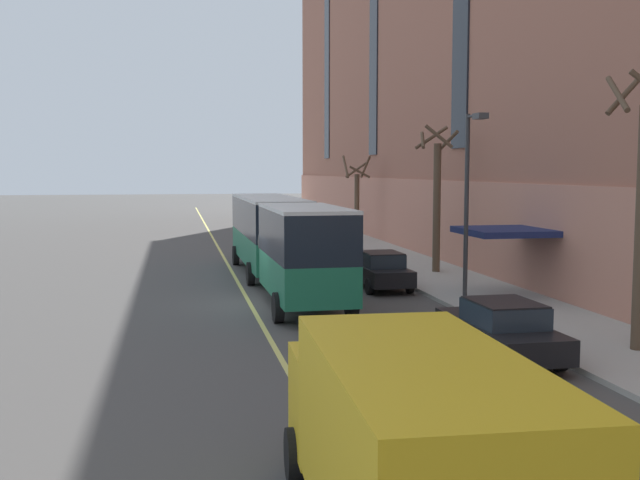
{
  "coord_description": "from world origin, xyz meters",
  "views": [
    {
      "loc": [
        -3.25,
        -27.26,
        4.93
      ],
      "look_at": [
        3.12,
        5.65,
        1.8
      ],
      "focal_mm": 42.0,
      "sensor_mm": 36.0,
      "label": 1
    }
  ],
  "objects_px": {
    "parked_car_black_1": "(381,270)",
    "parked_car_red_3": "(295,228)",
    "street_tree_mid_block": "(436,196)",
    "fire_hydrant": "(342,242)",
    "city_bus": "(280,236)",
    "street_tree_far_uptown": "(357,198)",
    "parked_car_black_4": "(283,222)",
    "box_truck": "(405,438)",
    "parked_car_black_0": "(501,329)",
    "street_lamp": "(469,188)",
    "parked_car_red_2": "(318,240)"
  },
  "relations": [
    {
      "from": "city_bus",
      "to": "parked_car_black_1",
      "type": "distance_m",
      "value": 4.52
    },
    {
      "from": "street_tree_far_uptown",
      "to": "fire_hydrant",
      "type": "distance_m",
      "value": 5.45
    },
    {
      "from": "parked_car_black_4",
      "to": "box_truck",
      "type": "bearing_deg",
      "value": -96.47
    },
    {
      "from": "parked_car_red_2",
      "to": "parked_car_black_1",
      "type": "bearing_deg",
      "value": -89.69
    },
    {
      "from": "city_bus",
      "to": "box_truck",
      "type": "relative_size",
      "value": 2.62
    },
    {
      "from": "parked_car_black_0",
      "to": "fire_hydrant",
      "type": "bearing_deg",
      "value": 86.19
    },
    {
      "from": "box_truck",
      "to": "parked_car_black_1",
      "type": "bearing_deg",
      "value": 75.19
    },
    {
      "from": "city_bus",
      "to": "parked_car_red_3",
      "type": "distance_m",
      "value": 21.94
    },
    {
      "from": "parked_car_black_0",
      "to": "fire_hydrant",
      "type": "distance_m",
      "value": 26.93
    },
    {
      "from": "parked_car_red_2",
      "to": "parked_car_black_4",
      "type": "relative_size",
      "value": 0.9
    },
    {
      "from": "street_tree_far_uptown",
      "to": "parked_car_black_4",
      "type": "bearing_deg",
      "value": 109.2
    },
    {
      "from": "parked_car_black_1",
      "to": "street_tree_far_uptown",
      "type": "bearing_deg",
      "value": 79.14
    },
    {
      "from": "parked_car_red_2",
      "to": "parked_car_red_3",
      "type": "xyz_separation_m",
      "value": [
        0.13,
        9.46,
        0.0
      ]
    },
    {
      "from": "street_lamp",
      "to": "parked_car_red_2",
      "type": "bearing_deg",
      "value": 95.85
    },
    {
      "from": "box_truck",
      "to": "city_bus",
      "type": "bearing_deg",
      "value": 85.93
    },
    {
      "from": "parked_car_black_0",
      "to": "street_tree_mid_block",
      "type": "height_order",
      "value": "street_tree_mid_block"
    },
    {
      "from": "parked_car_black_0",
      "to": "box_truck",
      "type": "relative_size",
      "value": 0.67
    },
    {
      "from": "parked_car_red_3",
      "to": "box_truck",
      "type": "height_order",
      "value": "box_truck"
    },
    {
      "from": "street_tree_far_uptown",
      "to": "fire_hydrant",
      "type": "bearing_deg",
      "value": -114.33
    },
    {
      "from": "city_bus",
      "to": "parked_car_red_3",
      "type": "relative_size",
      "value": 4.13
    },
    {
      "from": "parked_car_red_2",
      "to": "street_tree_mid_block",
      "type": "xyz_separation_m",
      "value": [
        3.78,
        -10.04,
        2.96
      ]
    },
    {
      "from": "parked_car_black_1",
      "to": "box_truck",
      "type": "height_order",
      "value": "box_truck"
    },
    {
      "from": "parked_car_black_1",
      "to": "street_lamp",
      "type": "xyz_separation_m",
      "value": [
        1.83,
        -4.96,
        3.52
      ]
    },
    {
      "from": "parked_car_red_2",
      "to": "box_truck",
      "type": "bearing_deg",
      "value": -99.04
    },
    {
      "from": "parked_car_red_2",
      "to": "box_truck",
      "type": "distance_m",
      "value": 35.42
    },
    {
      "from": "parked_car_red_3",
      "to": "street_tree_far_uptown",
      "type": "height_order",
      "value": "street_tree_far_uptown"
    },
    {
      "from": "parked_car_black_0",
      "to": "parked_car_black_1",
      "type": "xyz_separation_m",
      "value": [
        0.06,
        11.89,
        -0.0
      ]
    },
    {
      "from": "box_truck",
      "to": "fire_hydrant",
      "type": "relative_size",
      "value": 9.76
    },
    {
      "from": "parked_car_red_2",
      "to": "street_tree_mid_block",
      "type": "relative_size",
      "value": 0.62
    },
    {
      "from": "parked_car_black_1",
      "to": "parked_car_black_4",
      "type": "bearing_deg",
      "value": 89.73
    },
    {
      "from": "box_truck",
      "to": "street_tree_mid_block",
      "type": "relative_size",
      "value": 1.02
    },
    {
      "from": "parked_car_red_3",
      "to": "street_tree_far_uptown",
      "type": "relative_size",
      "value": 0.77
    },
    {
      "from": "parked_car_black_1",
      "to": "parked_car_red_3",
      "type": "distance_m",
      "value": 23.11
    },
    {
      "from": "street_lamp",
      "to": "box_truck",
      "type": "bearing_deg",
      "value": -114.54
    },
    {
      "from": "parked_car_black_0",
      "to": "street_tree_far_uptown",
      "type": "xyz_separation_m",
      "value": [
        3.77,
        31.25,
        2.27
      ]
    },
    {
      "from": "city_bus",
      "to": "parked_car_black_0",
      "type": "height_order",
      "value": "city_bus"
    },
    {
      "from": "street_tree_mid_block",
      "to": "parked_car_black_4",
      "type": "bearing_deg",
      "value": 97.82
    },
    {
      "from": "street_tree_mid_block",
      "to": "street_tree_far_uptown",
      "type": "bearing_deg",
      "value": 89.99
    },
    {
      "from": "city_bus",
      "to": "street_tree_mid_block",
      "type": "bearing_deg",
      "value": 14.66
    },
    {
      "from": "city_bus",
      "to": "parked_car_black_1",
      "type": "xyz_separation_m",
      "value": [
        4.01,
        -1.59,
        -1.34
      ]
    },
    {
      "from": "fire_hydrant",
      "to": "city_bus",
      "type": "bearing_deg",
      "value": -113.22
    },
    {
      "from": "city_bus",
      "to": "parked_car_black_1",
      "type": "height_order",
      "value": "city_bus"
    },
    {
      "from": "box_truck",
      "to": "parked_car_red_2",
      "type": "bearing_deg",
      "value": 80.96
    },
    {
      "from": "parked_car_black_0",
      "to": "street_tree_far_uptown",
      "type": "relative_size",
      "value": 0.82
    },
    {
      "from": "fire_hydrant",
      "to": "street_tree_mid_block",
      "type": "bearing_deg",
      "value": -80.13
    },
    {
      "from": "parked_car_red_2",
      "to": "street_tree_mid_block",
      "type": "height_order",
      "value": "street_tree_mid_block"
    },
    {
      "from": "parked_car_red_3",
      "to": "street_lamp",
      "type": "xyz_separation_m",
      "value": [
        1.77,
        -28.07,
        3.52
      ]
    },
    {
      "from": "parked_car_black_1",
      "to": "parked_car_red_3",
      "type": "relative_size",
      "value": 1.02
    },
    {
      "from": "street_tree_mid_block",
      "to": "fire_hydrant",
      "type": "distance_m",
      "value": 11.98
    },
    {
      "from": "parked_car_black_4",
      "to": "fire_hydrant",
      "type": "xyz_separation_m",
      "value": [
        1.59,
        -14.64,
        -0.29
      ]
    }
  ]
}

